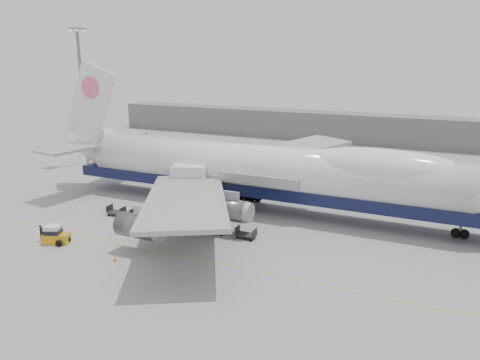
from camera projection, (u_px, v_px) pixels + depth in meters
The scene contains 15 objects.
ground at pixel (220, 239), 53.90m from camera, with size 260.00×260.00×0.00m, color gray.
apron_line at pixel (193, 258), 48.66m from camera, with size 60.00×0.15×0.01m, color gold.
hangar at pixel (313, 125), 118.32m from camera, with size 110.00×8.00×7.00m, color slate.
floodlight_mast at pixel (82, 90), 88.60m from camera, with size 2.40×2.40×25.43m.
airliner at pixel (265, 170), 62.69m from camera, with size 67.00×55.30×19.98m.
catering_truck at pixel (190, 184), 63.77m from camera, with size 5.61×4.64×6.12m.
baggage_tug at pixel (55, 235), 52.45m from camera, with size 3.15×2.42×2.05m.
ground_worker at pixel (42, 233), 53.09m from camera, with size 0.67×0.44×1.84m, color black.
traffic_cone at pixel (115, 259), 47.87m from camera, with size 0.38×0.38×0.55m.
dolly_0 at pixel (116, 212), 61.61m from camera, with size 2.30×1.35×1.30m.
dolly_1 at pixel (140, 216), 60.06m from camera, with size 2.30×1.35×1.30m.
dolly_2 at pixel (164, 220), 58.50m from camera, with size 2.30×1.35×1.30m.
dolly_3 at pixel (190, 224), 56.95m from camera, with size 2.30×1.35×1.30m.
dolly_4 at pixel (217, 229), 55.39m from camera, with size 2.30×1.35×1.30m.
dolly_5 at pixel (246, 234), 53.84m from camera, with size 2.30×1.35×1.30m.
Camera 1 is at (23.63, -44.56, 20.30)m, focal length 35.00 mm.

